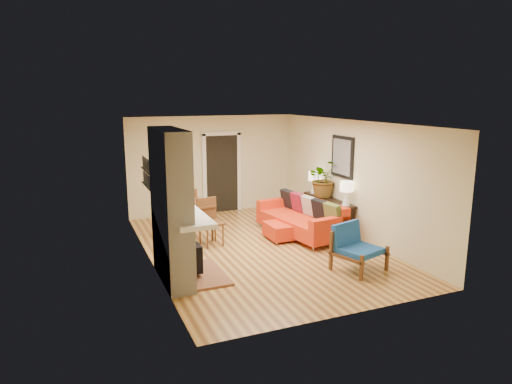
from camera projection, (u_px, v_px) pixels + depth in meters
room_shell at (242, 169)px, 11.91m from camera, size 6.50×6.50×6.50m
fireplace at (173, 210)px, 7.65m from camera, size 1.09×1.68×2.60m
sofa at (303, 218)px, 10.37m from camera, size 1.28×2.37×0.89m
ottoman at (283, 230)px, 10.08m from camera, size 0.73×0.73×0.37m
blue_chair at (354, 245)px, 8.33m from camera, size 0.99×0.98×0.83m
dining_table at (194, 209)px, 10.11m from camera, size 0.99×1.89×1.00m
console_table at (329, 205)px, 10.83m from camera, size 0.34×1.85×0.72m
lamp_near at (346, 190)px, 10.08m from camera, size 0.30×0.30×0.54m
lamp_far at (314, 180)px, 11.37m from camera, size 0.30×0.30×0.54m
houseplant at (324, 178)px, 10.91m from camera, size 0.83×0.72×0.91m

